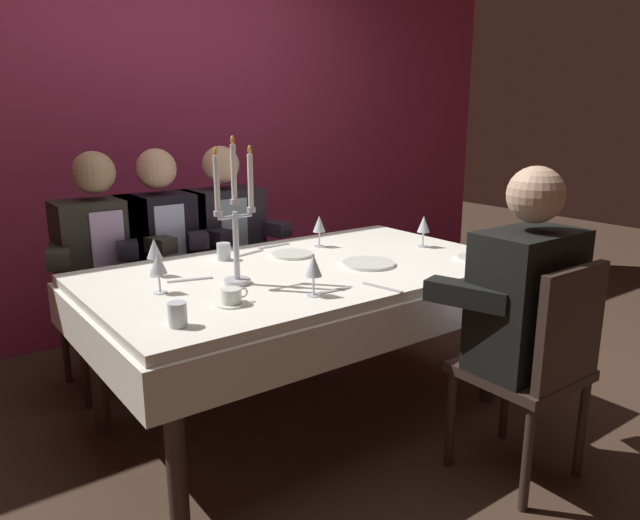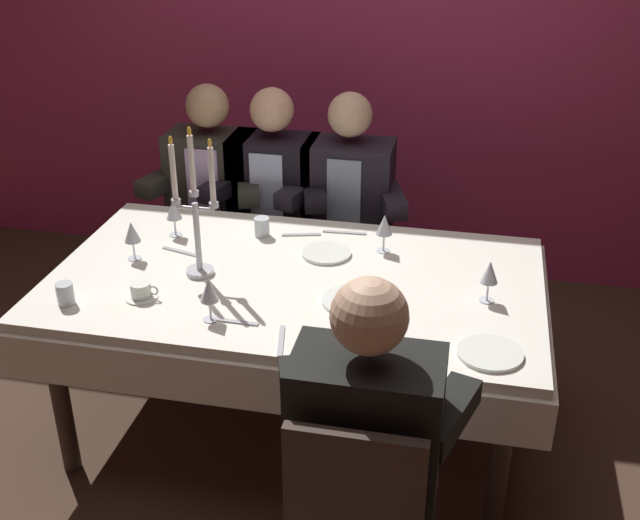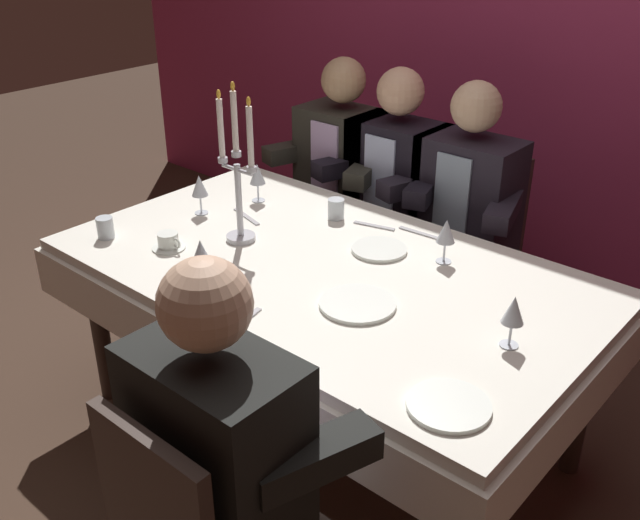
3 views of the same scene
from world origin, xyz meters
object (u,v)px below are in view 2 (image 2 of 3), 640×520
at_px(candelabra, 196,216).
at_px(seated_diner_1, 274,188).
at_px(wine_glass_1, 174,211).
at_px(wine_glass_4, 132,233).
at_px(water_tumbler_0, 65,294).
at_px(dinner_plate_2, 326,253).
at_px(wine_glass_3, 384,226).
at_px(wine_glass_2, 490,273).
at_px(water_tumbler_1, 262,227).
at_px(wine_glass_0, 209,291).
at_px(seated_diner_3, 365,438).
at_px(dinner_plate_1, 355,301).
at_px(seated_diner_0, 213,183).
at_px(dining_table, 295,303).
at_px(dinner_plate_0, 490,353).
at_px(coffee_cup_0, 141,291).
at_px(seated_diner_2, 349,194).

xyz_separation_m(candelabra, seated_diner_1, (0.05, 0.94, -0.25)).
distance_m(candelabra, wine_glass_1, 0.41).
relative_size(wine_glass_4, water_tumbler_0, 1.99).
bearing_deg(dinner_plate_2, wine_glass_3, 19.61).
relative_size(wine_glass_2, water_tumbler_1, 1.99).
height_order(wine_glass_0, seated_diner_3, seated_diner_3).
bearing_deg(seated_diner_3, dinner_plate_1, 101.78).
bearing_deg(wine_glass_2, seated_diner_0, 146.18).
xyz_separation_m(wine_glass_2, seated_diner_3, (-0.32, -0.85, -0.12)).
bearing_deg(wine_glass_1, water_tumbler_0, -105.49).
xyz_separation_m(candelabra, water_tumbler_0, (-0.40, -0.32, -0.21)).
bearing_deg(wine_glass_0, water_tumbler_0, -179.87).
height_order(dining_table, water_tumbler_0, water_tumbler_0).
bearing_deg(wine_glass_2, wine_glass_3, 142.57).
bearing_deg(seated_diner_3, seated_diner_1, 112.59).
height_order(dinner_plate_0, coffee_cup_0, coffee_cup_0).
relative_size(dinner_plate_2, seated_diner_3, 0.17).
bearing_deg(wine_glass_4, coffee_cup_0, -61.71).
xyz_separation_m(dinner_plate_0, wine_glass_3, (-0.45, 0.69, 0.11)).
relative_size(wine_glass_3, water_tumbler_0, 1.99).
distance_m(wine_glass_1, wine_glass_3, 0.90).
xyz_separation_m(dining_table, water_tumbler_1, (-0.23, 0.34, 0.16)).
relative_size(wine_glass_4, seated_diner_2, 0.13).
relative_size(candelabra, dinner_plate_0, 2.73).
xyz_separation_m(wine_glass_0, wine_glass_1, (-0.38, 0.63, 0.00)).
relative_size(water_tumbler_1, coffee_cup_0, 0.62).
xyz_separation_m(dinner_plate_0, water_tumbler_0, (-1.52, 0.02, 0.03)).
distance_m(dinner_plate_0, wine_glass_3, 0.83).
bearing_deg(coffee_cup_0, seated_diner_0, 95.99).
bearing_deg(seated_diner_3, seated_diner_0, 120.83).
xyz_separation_m(dining_table, wine_glass_2, (0.74, -0.04, 0.23)).
bearing_deg(coffee_cup_0, wine_glass_4, 118.29).
height_order(dining_table, wine_glass_3, wine_glass_3).
xyz_separation_m(seated_diner_0, seated_diner_1, (0.32, 0.00, 0.00)).
bearing_deg(wine_glass_0, wine_glass_2, 19.57).
relative_size(wine_glass_0, wine_glass_3, 1.00).
xyz_separation_m(coffee_cup_0, seated_diner_2, (0.57, 1.16, -0.03)).
height_order(dinner_plate_0, wine_glass_2, wine_glass_2).
relative_size(dinner_plate_0, seated_diner_2, 0.18).
bearing_deg(dinner_plate_0, seated_diner_0, 137.48).
bearing_deg(dinner_plate_1, wine_glass_1, 154.59).
bearing_deg(water_tumbler_1, wine_glass_4, -144.34).
height_order(dinner_plate_1, seated_diner_1, seated_diner_1).
xyz_separation_m(dinner_plate_1, dinner_plate_2, (-0.18, 0.36, 0.00)).
xyz_separation_m(wine_glass_1, wine_glass_3, (0.90, 0.03, 0.00)).
distance_m(dinner_plate_1, water_tumbler_1, 0.69).
bearing_deg(water_tumbler_0, dinner_plate_2, 34.60).
xyz_separation_m(wine_glass_3, seated_diner_3, (0.11, -1.18, -0.12)).
xyz_separation_m(dinner_plate_0, wine_glass_1, (-1.35, 0.65, 0.11)).
distance_m(dinner_plate_2, seated_diner_1, 0.78).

